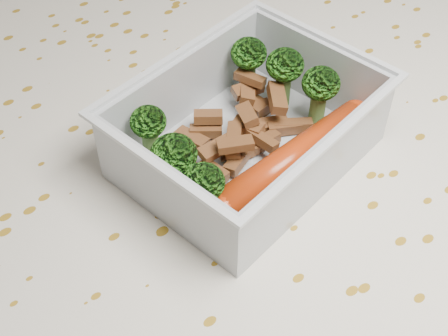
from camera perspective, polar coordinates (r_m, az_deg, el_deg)
dining_table at (r=0.54m, az=-0.27°, el=-8.29°), size 1.40×0.90×0.75m
tablecloth at (r=0.50m, az=-0.29°, el=-5.02°), size 1.46×0.96×0.19m
lunch_container at (r=0.48m, az=2.16°, el=2.91°), size 0.21×0.18×0.07m
broccoli_florets at (r=0.47m, az=0.97°, el=5.22°), size 0.17×0.12×0.05m
meat_pile at (r=0.50m, az=1.85°, el=3.83°), size 0.11×0.08×0.03m
sausage at (r=0.46m, az=6.34°, el=0.79°), size 0.17×0.03×0.03m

